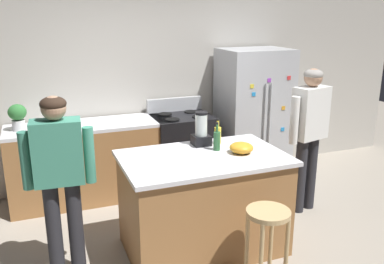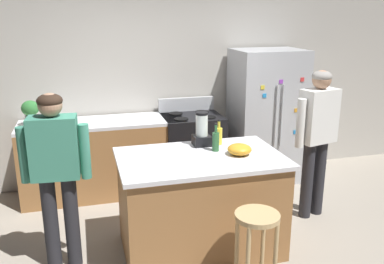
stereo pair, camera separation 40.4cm
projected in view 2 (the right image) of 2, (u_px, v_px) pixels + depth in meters
ground_plane at (200, 247)px, 4.11m from camera, size 14.00×14.00×0.00m
back_wall at (160, 81)px, 5.54m from camera, size 8.00×0.10×2.70m
kitchen_island at (200, 203)px, 3.97m from camera, size 1.53×0.96×0.96m
back_counter_run at (105, 158)px, 5.21m from camera, size 2.00×0.64×0.96m
refrigerator at (266, 116)px, 5.59m from camera, size 0.90×0.73×1.78m
stove_range at (192, 150)px, 5.47m from camera, size 0.76×0.65×1.14m
person_by_island_left at (56, 166)px, 3.55m from camera, size 0.60×0.25×1.61m
person_by_sink_right at (317, 130)px, 4.50m from camera, size 0.59×0.31×1.66m
bar_stool at (257, 233)px, 3.30m from camera, size 0.36×0.36×0.72m
potted_plant at (31, 111)px, 4.82m from camera, size 0.20×0.20×0.30m
blender_appliance at (202, 131)px, 4.12m from camera, size 0.17×0.17×0.34m
bottle_soda at (219, 135)px, 4.16m from camera, size 0.07×0.07×0.26m
bottle_olive_oil at (216, 141)px, 3.96m from camera, size 0.07×0.07×0.28m
mixing_bowl at (240, 149)px, 3.87m from camera, size 0.23×0.23×0.10m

